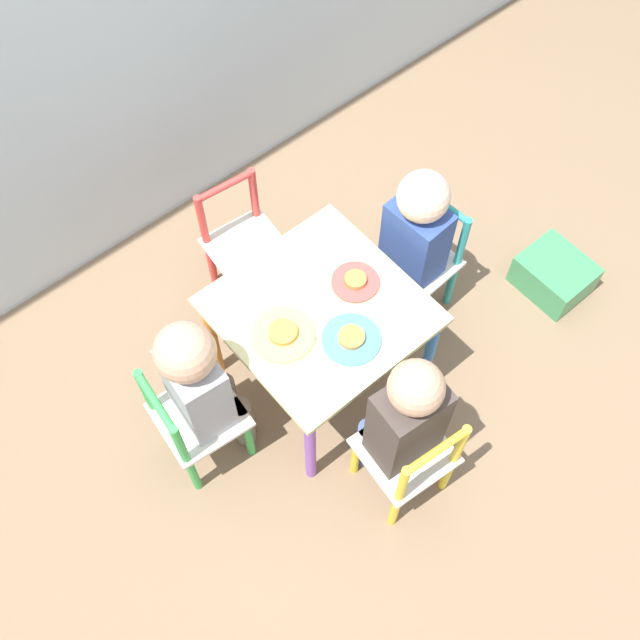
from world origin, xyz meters
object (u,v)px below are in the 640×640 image
(chair_teal, at_px, (419,260))
(chair_red, at_px, (244,245))
(child_front, at_px, (404,418))
(storage_bin, at_px, (554,275))
(child_left, at_px, (200,382))
(plate_front, at_px, (351,339))
(kids_table, at_px, (320,320))
(chair_yellow, at_px, (409,458))
(plate_right, at_px, (355,281))
(chair_green, at_px, (193,420))
(plate_left, at_px, (283,334))
(child_right, at_px, (413,238))

(chair_teal, xyz_separation_m, chair_red, (-0.44, 0.46, 0.00))
(child_front, distance_m, storage_bin, 1.06)
(child_left, xyz_separation_m, plate_front, (0.43, -0.19, 0.02))
(kids_table, xyz_separation_m, child_front, (-0.04, -0.43, 0.05))
(child_left, bearing_deg, chair_yellow, -138.84)
(child_front, height_order, storage_bin, child_front)
(plate_right, xyz_separation_m, storage_bin, (0.79, -0.28, -0.41))
(chair_green, height_order, chair_red, same)
(chair_teal, bearing_deg, chair_red, -139.59)
(chair_yellow, height_order, child_left, child_left)
(chair_yellow, relative_size, plate_left, 2.58)
(plate_left, bearing_deg, storage_bin, -14.55)
(chair_teal, distance_m, child_front, 0.73)
(child_front, bearing_deg, chair_teal, -133.55)
(kids_table, bearing_deg, chair_teal, 3.34)
(chair_green, distance_m, plate_front, 0.57)
(kids_table, relative_size, chair_teal, 1.16)
(chair_teal, height_order, plate_left, chair_teal)
(chair_yellow, xyz_separation_m, plate_left, (-0.10, 0.49, 0.23))
(chair_red, distance_m, child_right, 0.63)
(kids_table, bearing_deg, chair_red, 84.17)
(child_front, bearing_deg, kids_table, -90.00)
(plate_left, relative_size, storage_bin, 0.76)
(chair_green, xyz_separation_m, chair_yellow, (0.44, -0.53, 0.00))
(chair_green, distance_m, child_front, 0.68)
(child_front, bearing_deg, chair_yellow, 90.00)
(chair_red, xyz_separation_m, plate_front, (-0.05, -0.63, 0.23))
(chair_green, distance_m, storage_bin, 1.47)
(chair_red, bearing_deg, plate_right, -72.95)
(kids_table, xyz_separation_m, chair_green, (-0.49, 0.05, -0.16))
(child_front, xyz_separation_m, plate_right, (0.19, 0.43, 0.03))
(kids_table, bearing_deg, chair_green, 174.36)
(plate_front, bearing_deg, plate_left, 135.00)
(chair_green, distance_m, plate_right, 0.68)
(plate_right, relative_size, storage_bin, 0.59)
(chair_yellow, bearing_deg, plate_front, -92.51)
(plate_front, distance_m, storage_bin, 1.03)
(chair_yellow, bearing_deg, plate_right, -106.09)
(storage_bin, bearing_deg, plate_right, 160.42)
(chair_green, relative_size, child_front, 0.67)
(child_left, relative_size, plate_front, 4.14)
(chair_red, relative_size, plate_front, 2.78)
(kids_table, relative_size, plate_left, 2.99)
(chair_yellow, distance_m, plate_left, 0.55)
(chair_yellow, bearing_deg, chair_teal, -130.37)
(chair_teal, xyz_separation_m, child_front, (-0.53, -0.45, 0.20))
(child_right, bearing_deg, chair_teal, 90.00)
(child_right, bearing_deg, kids_table, -90.00)
(child_left, distance_m, storage_bin, 1.45)
(chair_teal, relative_size, storage_bin, 1.95)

